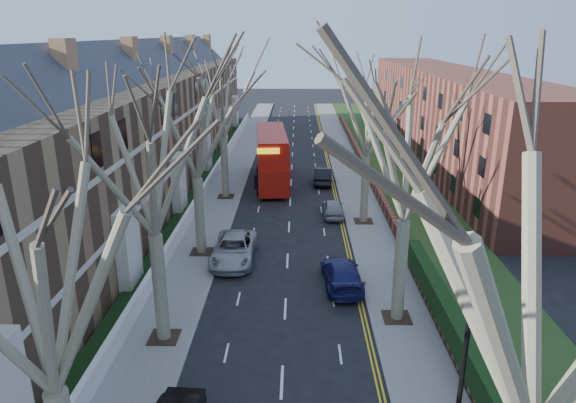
{
  "coord_description": "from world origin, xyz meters",
  "views": [
    {
      "loc": [
        0.59,
        -15.02,
        13.95
      ],
      "look_at": [
        -0.05,
        19.32,
        2.57
      ],
      "focal_mm": 32.0,
      "sensor_mm": 36.0,
      "label": 1
    }
  ],
  "objects": [
    {
      "name": "terrace_left",
      "position": [
        -13.65,
        31.0,
        5.53
      ],
      "size": [
        9.7,
        78.0,
        13.6
      ],
      "color": "brown",
      "rests_on": "ground"
    },
    {
      "name": "car_right_far",
      "position": [
        3.13,
        32.8,
        0.78
      ],
      "size": [
        2.03,
        4.85,
        1.56
      ],
      "primitive_type": "imported",
      "rotation": [
        0.0,
        0.0,
        3.06
      ],
      "color": "black",
      "rests_on": "ground"
    },
    {
      "name": "flats_right",
      "position": [
        17.46,
        43.0,
        4.98
      ],
      "size": [
        13.97,
        54.0,
        10.0
      ],
      "color": "brown",
      "rests_on": "ground"
    },
    {
      "name": "tree_right_far",
      "position": [
        5.7,
        22.0,
        9.24
      ],
      "size": [
        10.15,
        10.15,
        14.22
      ],
      "color": "#6F664F",
      "rests_on": "ground"
    },
    {
      "name": "double_decker_bus",
      "position": [
        -1.84,
        32.74,
        2.44
      ],
      "size": [
        3.68,
        12.07,
        4.94
      ],
      "rotation": [
        0.0,
        0.0,
        3.22
      ],
      "color": "#A6150B",
      "rests_on": "ground"
    },
    {
      "name": "tree_right_near",
      "position": [
        5.7,
        -6.0,
        9.86
      ],
      "size": [
        10.85,
        10.85,
        15.2
      ],
      "color": "#6F664F",
      "rests_on": "ground"
    },
    {
      "name": "grass_verge_right",
      "position": [
        10.5,
        39.0,
        0.15
      ],
      "size": [
        6.0,
        102.0,
        0.06
      ],
      "color": "#243E16",
      "rests_on": "ground"
    },
    {
      "name": "car_left_far",
      "position": [
        -3.43,
        14.97,
        0.79
      ],
      "size": [
        2.69,
        5.71,
        1.58
      ],
      "primitive_type": "imported",
      "rotation": [
        0.0,
        0.0,
        -0.01
      ],
      "color": "#9D9EA2",
      "rests_on": "ground"
    },
    {
      "name": "tree_left_near",
      "position": [
        -5.7,
        -4.0,
        8.93
      ],
      "size": [
        9.8,
        9.8,
        13.73
      ],
      "color": "#6F664F",
      "rests_on": "ground"
    },
    {
      "name": "tree_left_dist",
      "position": [
        -5.7,
        28.0,
        9.56
      ],
      "size": [
        10.5,
        10.5,
        14.71
      ],
      "color": "#6F664F",
      "rests_on": "ground"
    },
    {
      "name": "front_wall_left",
      "position": [
        -7.65,
        31.0,
        0.62
      ],
      "size": [
        0.3,
        78.0,
        1.0
      ],
      "color": "white",
      "rests_on": "ground"
    },
    {
      "name": "pavement_right",
      "position": [
        6.0,
        39.0,
        0.06
      ],
      "size": [
        3.0,
        102.0,
        0.12
      ],
      "primitive_type": "cube",
      "color": "slate",
      "rests_on": "ground"
    },
    {
      "name": "tree_left_far",
      "position": [
        -5.7,
        16.0,
        9.24
      ],
      "size": [
        10.15,
        10.15,
        14.22
      ],
      "color": "#6F664F",
      "rests_on": "ground"
    },
    {
      "name": "tree_left_mid",
      "position": [
        -5.7,
        6.0,
        9.56
      ],
      "size": [
        10.5,
        10.5,
        14.71
      ],
      "color": "#6F664F",
      "rests_on": "ground"
    },
    {
      "name": "tree_right_mid",
      "position": [
        5.7,
        8.0,
        9.56
      ],
      "size": [
        10.5,
        10.5,
        14.71
      ],
      "color": "#6F664F",
      "rests_on": "ground"
    },
    {
      "name": "car_right_near",
      "position": [
        3.2,
        11.67,
        0.74
      ],
      "size": [
        2.38,
        5.19,
        1.47
      ],
      "primitive_type": "imported",
      "rotation": [
        0.0,
        0.0,
        3.2
      ],
      "color": "navy",
      "rests_on": "ground"
    },
    {
      "name": "car_right_mid",
      "position": [
        3.44,
        23.5,
        0.68
      ],
      "size": [
        1.68,
        4.02,
        1.36
      ],
      "primitive_type": "imported",
      "rotation": [
        0.0,
        0.0,
        3.16
      ],
      "color": "#909398",
      "rests_on": "ground"
    },
    {
      "name": "lamp_post",
      "position": [
        5.0,
        -3.5,
        4.57
      ],
      "size": [
        0.18,
        0.5,
        8.11
      ],
      "color": "black",
      "rests_on": "ground"
    },
    {
      "name": "wall_hedge_right",
      "position": [
        7.7,
        2.0,
        1.12
      ],
      "size": [
        0.7,
        24.0,
        1.8
      ],
      "color": "#4E3421",
      "rests_on": "ground"
    },
    {
      "name": "pavement_left",
      "position": [
        -6.0,
        39.0,
        0.06
      ],
      "size": [
        3.0,
        102.0,
        0.12
      ],
      "primitive_type": "cube",
      "color": "slate",
      "rests_on": "ground"
    }
  ]
}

